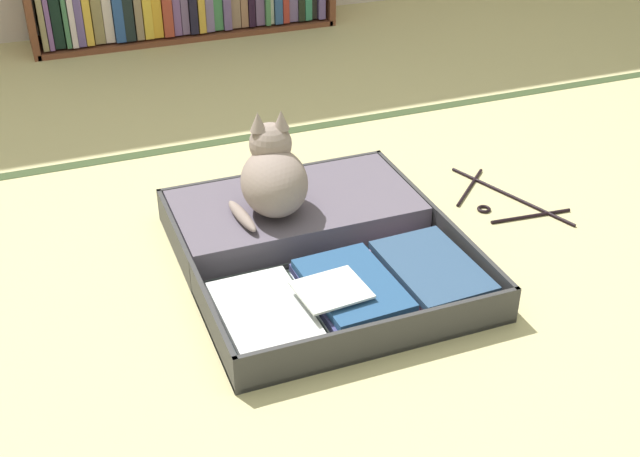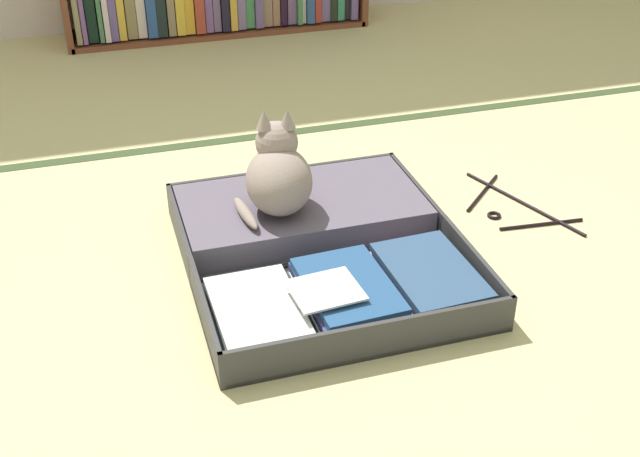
# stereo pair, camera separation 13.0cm
# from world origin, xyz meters

# --- Properties ---
(ground_plane) EXTENTS (10.00, 10.00, 0.00)m
(ground_plane) POSITION_xyz_m (0.00, 0.00, 0.00)
(ground_plane) COLOR #CABD85
(tatami_border) EXTENTS (4.80, 0.05, 0.00)m
(tatami_border) POSITION_xyz_m (0.00, 1.02, 0.00)
(tatami_border) COLOR #354626
(tatami_border) RESTS_ON ground_plane
(open_suitcase) EXTENTS (0.71, 0.80, 0.10)m
(open_suitcase) POSITION_xyz_m (0.04, 0.23, 0.04)
(open_suitcase) COLOR #353436
(open_suitcase) RESTS_ON ground_plane
(black_cat) EXTENTS (0.24, 0.26, 0.27)m
(black_cat) POSITION_xyz_m (-0.04, 0.35, 0.20)
(black_cat) COLOR gray
(black_cat) RESTS_ON open_suitcase
(clothes_hanger) EXTENTS (0.30, 0.44, 0.01)m
(clothes_hanger) POSITION_xyz_m (0.68, 0.31, 0.01)
(clothes_hanger) COLOR black
(clothes_hanger) RESTS_ON ground_plane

